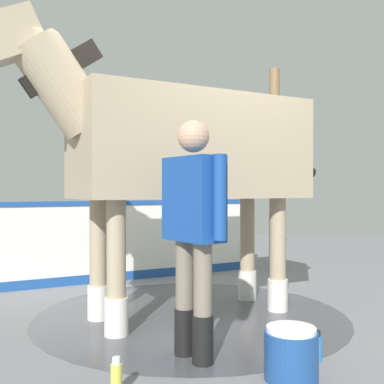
{
  "coord_description": "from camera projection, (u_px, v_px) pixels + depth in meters",
  "views": [
    {
      "loc": [
        0.72,
        -4.54,
        1.21
      ],
      "look_at": [
        -0.0,
        -0.78,
        1.19
      ],
      "focal_mm": 42.76,
      "sensor_mm": 36.0,
      "label": 1
    }
  ],
  "objects": [
    {
      "name": "ground_plane",
      "position": [
        207.0,
        311.0,
        4.6
      ],
      "size": [
        16.0,
        16.0,
        0.02
      ],
      "primitive_type": "cube",
      "color": "gray"
    },
    {
      "name": "wet_patch",
      "position": [
        191.0,
        315.0,
        4.42
      ],
      "size": [
        2.98,
        2.98,
        0.0
      ],
      "primitive_type": "cylinder",
      "color": "#4C4C54",
      "rests_on": "ground"
    },
    {
      "name": "barrier_wall",
      "position": [
        125.0,
        243.0,
        6.13
      ],
      "size": [
        3.19,
        2.56,
        1.07
      ],
      "color": "white",
      "rests_on": "ground"
    },
    {
      "name": "roof_post_far",
      "position": [
        274.0,
        169.0,
        7.05
      ],
      "size": [
        0.16,
        0.16,
        3.08
      ],
      "primitive_type": "cylinder",
      "color": "olive",
      "rests_on": "ground"
    },
    {
      "name": "horse",
      "position": [
        181.0,
        151.0,
        4.36
      ],
      "size": [
        2.91,
        2.42,
        2.7
      ],
      "rotation": [
        0.0,
        0.0,
        -2.47
      ],
      "color": "tan",
      "rests_on": "ground"
    },
    {
      "name": "handler",
      "position": [
        193.0,
        221.0,
        3.26
      ],
      "size": [
        0.52,
        0.5,
        1.71
      ],
      "rotation": [
        0.0,
        0.0,
        0.82
      ],
      "color": "black",
      "rests_on": "ground"
    },
    {
      "name": "wash_bucket",
      "position": [
        291.0,
        354.0,
        2.91
      ],
      "size": [
        0.34,
        0.34,
        0.33
      ],
      "color": "#1E478C",
      "rests_on": "ground"
    },
    {
      "name": "bottle_shampoo",
      "position": [
        116.0,
        378.0,
        2.69
      ],
      "size": [
        0.07,
        0.07,
        0.23
      ],
      "color": "#D8CC4C",
      "rests_on": "ground"
    },
    {
      "name": "bottle_spray",
      "position": [
        317.0,
        347.0,
        3.23
      ],
      "size": [
        0.07,
        0.07,
        0.21
      ],
      "color": "blue",
      "rests_on": "ground"
    }
  ]
}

